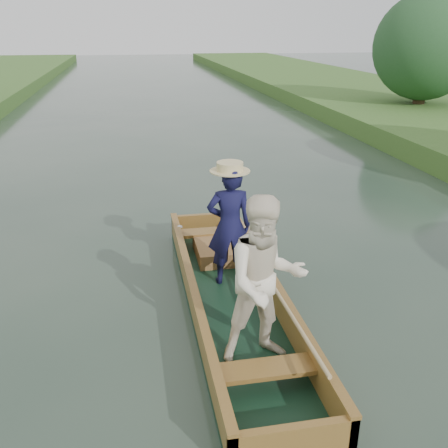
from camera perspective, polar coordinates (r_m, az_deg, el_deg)
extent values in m
plane|color=#283D30|center=(6.50, 1.00, -9.76)|extent=(120.00, 120.00, 0.00)
cylinder|color=#47331E|center=(20.94, 21.53, 14.13)|extent=(0.44, 0.44, 2.26)
sphere|color=#1B431D|center=(20.83, 22.13, 18.28)|extent=(3.86, 3.86, 3.86)
sphere|color=#1B431D|center=(21.42, 22.96, 17.14)|extent=(2.20, 2.20, 2.20)
cube|color=#12301E|center=(6.48, 1.00, -9.46)|extent=(1.10, 5.00, 0.08)
cube|color=olive|center=(6.30, -3.58, -8.33)|extent=(0.08, 5.00, 0.32)
cube|color=olive|center=(6.48, 5.47, -7.47)|extent=(0.08, 5.00, 0.32)
cube|color=olive|center=(8.56, -2.32, 0.13)|extent=(1.10, 0.08, 0.32)
cube|color=olive|center=(4.47, 7.97, -23.38)|extent=(1.10, 0.08, 0.32)
cube|color=olive|center=(6.21, -3.62, -6.90)|extent=(0.10, 5.00, 0.04)
cube|color=olive|center=(6.40, 5.53, -6.06)|extent=(0.10, 5.00, 0.04)
cube|color=olive|center=(8.03, -1.73, -0.92)|extent=(0.94, 0.30, 0.05)
cube|color=olive|center=(5.05, 4.84, -16.18)|extent=(0.94, 0.30, 0.05)
imported|color=#121238|center=(6.63, 0.65, -0.22)|extent=(0.64, 0.45, 1.66)
cylinder|color=beige|center=(6.38, 0.68, 6.38)|extent=(0.52, 0.52, 0.12)
imported|color=white|center=(5.09, 4.75, -6.54)|extent=(0.92, 0.74, 1.82)
cube|color=#AA6436|center=(7.68, -0.04, -2.92)|extent=(0.85, 0.90, 0.22)
sphere|color=tan|center=(7.55, 2.33, -1.49)|extent=(0.21, 0.21, 0.21)
sphere|color=tan|center=(7.48, 2.36, -0.39)|extent=(0.16, 0.16, 0.16)
sphere|color=tan|center=(7.44, 1.93, 0.07)|extent=(0.06, 0.06, 0.06)
sphere|color=tan|center=(7.47, 2.81, 0.13)|extent=(0.06, 0.06, 0.06)
sphere|color=tan|center=(7.43, 2.47, -0.69)|extent=(0.06, 0.06, 0.06)
sphere|color=tan|center=(7.50, 1.65, -1.38)|extent=(0.07, 0.07, 0.07)
sphere|color=tan|center=(7.54, 3.08, -1.27)|extent=(0.07, 0.07, 0.07)
sphere|color=tan|center=(7.55, 1.98, -2.24)|extent=(0.09, 0.09, 0.09)
sphere|color=tan|center=(7.57, 2.76, -2.18)|extent=(0.09, 0.09, 0.09)
cylinder|color=silver|center=(7.96, -5.07, -0.96)|extent=(0.07, 0.07, 0.01)
cylinder|color=silver|center=(7.95, -5.08, -0.70)|extent=(0.01, 0.01, 0.08)
ellipsoid|color=silver|center=(7.93, -5.09, -0.33)|extent=(0.09, 0.09, 0.05)
cylinder|color=tan|center=(6.41, 4.71, -5.59)|extent=(0.04, 4.33, 0.20)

